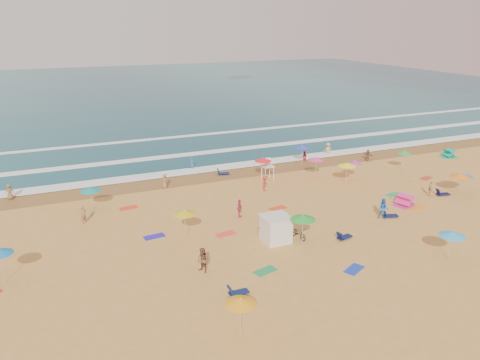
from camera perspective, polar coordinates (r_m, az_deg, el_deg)
name	(u,v)px	position (r m, az deg, el deg)	size (l,w,h in m)	color
ground	(267,215)	(42.46, 3.30, -4.31)	(220.00, 220.00, 0.00)	gold
ocean	(118,92)	(121.37, -14.68, 10.36)	(220.00, 140.00, 0.18)	#0C4756
wet_sand	(219,175)	(53.22, -2.61, 0.58)	(220.00, 220.00, 0.00)	olive
surf_foam	(195,155)	(61.19, -5.50, 3.05)	(200.00, 18.70, 0.05)	white
cabana	(276,229)	(37.37, 4.38, -6.02)	(2.00, 2.00, 2.00)	silver
cabana_roof	(276,217)	(36.94, 4.42, -4.53)	(2.20, 2.20, 0.12)	silver
bicycle	(298,233)	(38.20, 7.12, -6.42)	(0.62, 1.78, 0.93)	black
lifeguard_stand	(268,170)	(51.57, 3.38, 1.18)	(1.20, 1.20, 2.10)	white
beach_umbrellas	(276,192)	(41.76, 4.38, -1.52)	(53.20, 29.08, 0.81)	green
loungers	(347,218)	(42.52, 12.96, -4.51)	(60.47, 24.14, 0.34)	#0E1E47
towels	(277,224)	(40.66, 4.50, -5.41)	(45.19, 19.06, 0.03)	red
popup_tents	(430,172)	(56.47, 22.16, 0.88)	(19.20, 12.96, 1.20)	#DE318A
beachgoers	(264,189)	(46.60, 2.92, -1.13)	(43.12, 24.19, 2.14)	tan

